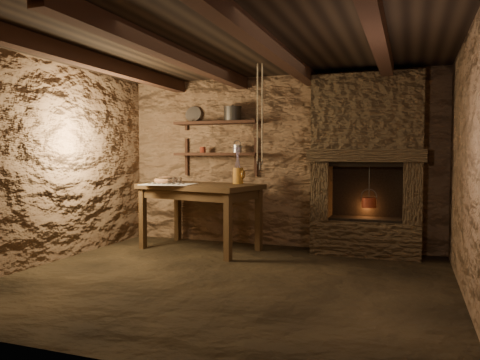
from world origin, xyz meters
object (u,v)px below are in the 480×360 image
(work_table, at_px, (200,214))
(stoneware_jug, at_px, (238,168))
(wooden_bowl, at_px, (166,180))
(red_pot, at_px, (369,202))
(iron_stockpot, at_px, (233,115))

(work_table, relative_size, stoneware_jug, 3.43)
(wooden_bowl, bearing_deg, red_pot, 8.05)
(wooden_bowl, bearing_deg, work_table, 0.53)
(stoneware_jug, xyz_separation_m, iron_stockpot, (-0.20, 0.30, 0.75))
(stoneware_jug, relative_size, iron_stockpot, 2.06)
(work_table, distance_m, stoneware_jug, 0.82)
(stoneware_jug, height_order, iron_stockpot, iron_stockpot)
(red_pot, bearing_deg, work_table, -170.20)
(iron_stockpot, bearing_deg, work_table, -119.71)
(stoneware_jug, bearing_deg, wooden_bowl, -164.03)
(wooden_bowl, distance_m, iron_stockpot, 1.32)
(work_table, relative_size, wooden_bowl, 5.20)
(stoneware_jug, xyz_separation_m, wooden_bowl, (-1.00, -0.20, -0.18))
(work_table, distance_m, wooden_bowl, 0.69)
(work_table, bearing_deg, iron_stockpot, 72.82)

